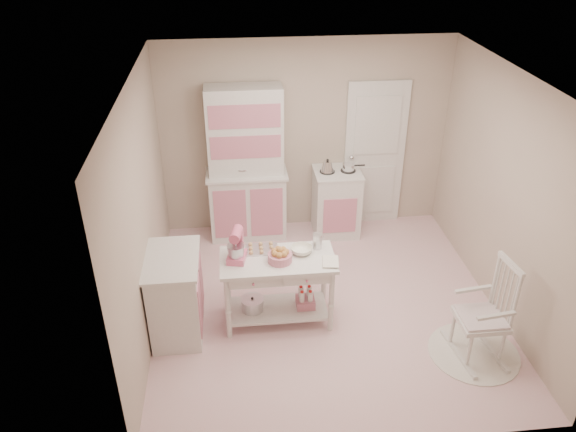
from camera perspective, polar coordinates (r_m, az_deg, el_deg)
The scene contains 14 objects.
room_shell at distance 5.64m, azimuth 4.35°, elevation 4.18°, with size 3.84×3.84×2.62m.
door at distance 7.75m, azimuth 8.77°, elevation 6.19°, with size 0.82×0.05×2.04m, color silver.
hutch at distance 7.32m, azimuth -4.27°, elevation 5.17°, with size 1.06×0.50×2.08m, color silver.
stove at distance 7.65m, azimuth 4.92°, elevation 1.44°, with size 0.62×0.57×0.92m, color silver.
base_cabinet at distance 6.01m, azimuth -11.32°, elevation -7.86°, with size 0.54×0.84×0.92m, color silver.
lace_rug at distance 6.21m, azimuth 18.32°, elevation -13.03°, with size 0.92×0.92×0.01m, color white.
rocking_chair at distance 5.87m, azimuth 19.16°, elevation -9.10°, with size 0.48×0.72×1.10m, color silver.
work_table at distance 6.07m, azimuth -1.03°, elevation -7.47°, with size 1.20×0.60×0.80m, color silver.
stand_mixer at distance 5.75m, azimuth -5.28°, elevation -3.06°, with size 0.20×0.28×0.34m, color #DA5C81.
cookie_tray at distance 5.98m, azimuth -2.65°, elevation -3.40°, with size 0.34×0.24×0.02m, color silver.
bread_basket at distance 5.77m, azimuth -0.82°, elevation -4.24°, with size 0.25×0.25×0.09m, color #C77289.
mixing_bowl at distance 5.91m, azimuth 1.38°, elevation -3.48°, with size 0.23×0.23×0.07m, color white.
metal_pitcher at distance 5.97m, azimuth 3.01°, elevation -2.56°, with size 0.10×0.10×0.17m, color silver.
recipe_book at distance 5.78m, azimuth 3.50°, elevation -4.65°, with size 0.17×0.22×0.02m, color white.
Camera 1 is at (-0.96, -5.00, 4.07)m, focal length 35.00 mm.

